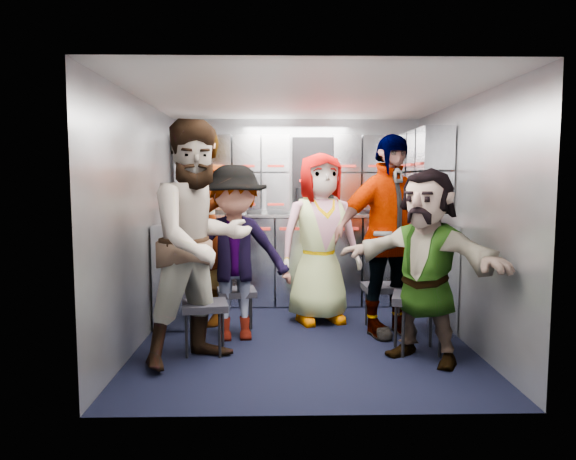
{
  "coord_description": "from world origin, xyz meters",
  "views": [
    {
      "loc": [
        -0.22,
        -4.45,
        1.41
      ],
      "look_at": [
        -0.12,
        0.35,
        0.94
      ],
      "focal_mm": 32.0,
      "sensor_mm": 36.0,
      "label": 1
    }
  ],
  "objects_px": {
    "jump_seat_near_right": "(418,302)",
    "attendant_arc_c": "(320,238)",
    "attendant_arc_d": "(388,236)",
    "attendant_arc_e": "(425,265)",
    "attendant_arc_a": "(200,243)",
    "jump_seat_mid_right": "(383,290)",
    "jump_seat_mid_left": "(237,294)",
    "jump_seat_center": "(318,283)",
    "jump_seat_near_left": "(205,308)",
    "attendant_arc_b": "(235,253)",
    "attendant_standing": "(201,225)"
  },
  "relations": [
    {
      "from": "jump_seat_near_right",
      "to": "attendant_arc_c",
      "type": "height_order",
      "value": "attendant_arc_c"
    },
    {
      "from": "jump_seat_near_right",
      "to": "attendant_arc_d",
      "type": "distance_m",
      "value": 0.71
    },
    {
      "from": "attendant_arc_e",
      "to": "attendant_arc_a",
      "type": "bearing_deg",
      "value": -138.23
    },
    {
      "from": "jump_seat_mid_right",
      "to": "attendant_arc_e",
      "type": "xyz_separation_m",
      "value": [
        0.15,
        -0.85,
        0.38
      ]
    },
    {
      "from": "attendant_arc_a",
      "to": "attendant_arc_e",
      "type": "bearing_deg",
      "value": -40.66
    },
    {
      "from": "attendant_arc_d",
      "to": "jump_seat_mid_left",
      "type": "bearing_deg",
      "value": 156.28
    },
    {
      "from": "jump_seat_mid_left",
      "to": "jump_seat_near_right",
      "type": "bearing_deg",
      "value": -20.72
    },
    {
      "from": "jump_seat_center",
      "to": "attendant_arc_c",
      "type": "relative_size",
      "value": 0.24
    },
    {
      "from": "jump_seat_near_left",
      "to": "attendant_arc_a",
      "type": "bearing_deg",
      "value": -90.0
    },
    {
      "from": "jump_seat_mid_right",
      "to": "attendant_arc_b",
      "type": "height_order",
      "value": "attendant_arc_b"
    },
    {
      "from": "jump_seat_near_left",
      "to": "jump_seat_near_right",
      "type": "relative_size",
      "value": 0.86
    },
    {
      "from": "attendant_arc_a",
      "to": "jump_seat_near_left",
      "type": "bearing_deg",
      "value": 49.56
    },
    {
      "from": "attendant_standing",
      "to": "attendant_arc_d",
      "type": "relative_size",
      "value": 1.07
    },
    {
      "from": "jump_seat_near_right",
      "to": "attendant_arc_a",
      "type": "bearing_deg",
      "value": -174.29
    },
    {
      "from": "jump_seat_near_left",
      "to": "jump_seat_near_right",
      "type": "height_order",
      "value": "jump_seat_near_right"
    },
    {
      "from": "jump_seat_mid_right",
      "to": "attendant_arc_c",
      "type": "relative_size",
      "value": 0.25
    },
    {
      "from": "jump_seat_mid_left",
      "to": "attendant_arc_e",
      "type": "bearing_deg",
      "value": -26.42
    },
    {
      "from": "attendant_arc_c",
      "to": "jump_seat_mid_right",
      "type": "bearing_deg",
      "value": -40.26
    },
    {
      "from": "jump_seat_center",
      "to": "jump_seat_mid_right",
      "type": "bearing_deg",
      "value": -38.64
    },
    {
      "from": "attendant_standing",
      "to": "attendant_arc_b",
      "type": "relative_size",
      "value": 1.27
    },
    {
      "from": "attendant_arc_b",
      "to": "attendant_arc_e",
      "type": "relative_size",
      "value": 1.02
    },
    {
      "from": "jump_seat_mid_right",
      "to": "attendant_arc_a",
      "type": "height_order",
      "value": "attendant_arc_a"
    },
    {
      "from": "attendant_arc_c",
      "to": "jump_seat_near_right",
      "type": "bearing_deg",
      "value": -67.16
    },
    {
      "from": "jump_seat_mid_left",
      "to": "attendant_arc_c",
      "type": "bearing_deg",
      "value": 25.29
    },
    {
      "from": "attendant_arc_a",
      "to": "attendant_arc_d",
      "type": "height_order",
      "value": "attendant_arc_a"
    },
    {
      "from": "attendant_arc_a",
      "to": "attendant_arc_e",
      "type": "relative_size",
      "value": 1.24
    },
    {
      "from": "jump_seat_center",
      "to": "attendant_arc_c",
      "type": "bearing_deg",
      "value": -90.0
    },
    {
      "from": "jump_seat_near_right",
      "to": "attendant_arc_d",
      "type": "height_order",
      "value": "attendant_arc_d"
    },
    {
      "from": "attendant_arc_d",
      "to": "attendant_arc_e",
      "type": "xyz_separation_m",
      "value": [
        0.15,
        -0.67,
        -0.16
      ]
    },
    {
      "from": "jump_seat_center",
      "to": "attendant_arc_e",
      "type": "bearing_deg",
      "value": -61.13
    },
    {
      "from": "attendant_arc_a",
      "to": "attendant_arc_b",
      "type": "bearing_deg",
      "value": 28.94
    },
    {
      "from": "jump_seat_near_left",
      "to": "jump_seat_mid_left",
      "type": "height_order",
      "value": "jump_seat_near_left"
    },
    {
      "from": "jump_seat_center",
      "to": "jump_seat_mid_right",
      "type": "distance_m",
      "value": 0.73
    },
    {
      "from": "jump_seat_near_right",
      "to": "jump_seat_mid_left",
      "type": "bearing_deg",
      "value": 159.28
    },
    {
      "from": "jump_seat_mid_right",
      "to": "jump_seat_near_right",
      "type": "height_order",
      "value": "jump_seat_near_right"
    },
    {
      "from": "jump_seat_mid_right",
      "to": "jump_seat_near_right",
      "type": "relative_size",
      "value": 0.86
    },
    {
      "from": "jump_seat_center",
      "to": "attendant_arc_d",
      "type": "distance_m",
      "value": 1.02
    },
    {
      "from": "jump_seat_mid_right",
      "to": "attendant_arc_c",
      "type": "xyz_separation_m",
      "value": [
        -0.57,
        0.28,
        0.46
      ]
    },
    {
      "from": "jump_seat_near_right",
      "to": "jump_seat_mid_right",
      "type": "bearing_deg",
      "value": 102.61
    },
    {
      "from": "attendant_standing",
      "to": "attendant_arc_e",
      "type": "height_order",
      "value": "attendant_standing"
    },
    {
      "from": "jump_seat_near_right",
      "to": "attendant_arc_a",
      "type": "xyz_separation_m",
      "value": [
        -1.73,
        -0.17,
        0.51
      ]
    },
    {
      "from": "jump_seat_near_right",
      "to": "attendant_arc_a",
      "type": "height_order",
      "value": "attendant_arc_a"
    },
    {
      "from": "jump_seat_mid_right",
      "to": "attendant_arc_b",
      "type": "xyz_separation_m",
      "value": [
        -1.37,
        -0.28,
        0.39
      ]
    },
    {
      "from": "jump_seat_near_right",
      "to": "attendant_arc_c",
      "type": "xyz_separation_m",
      "value": [
        -0.72,
        0.95,
        0.41
      ]
    },
    {
      "from": "jump_seat_center",
      "to": "attendant_arc_c",
      "type": "height_order",
      "value": "attendant_arc_c"
    },
    {
      "from": "jump_seat_mid_left",
      "to": "attendant_standing",
      "type": "bearing_deg",
      "value": 136.15
    },
    {
      "from": "jump_seat_near_left",
      "to": "attendant_arc_b",
      "type": "bearing_deg",
      "value": 61.15
    },
    {
      "from": "attendant_arc_a",
      "to": "attendant_arc_c",
      "type": "relative_size",
      "value": 1.11
    },
    {
      "from": "jump_seat_near_right",
      "to": "attendant_arc_d",
      "type": "bearing_deg",
      "value": 106.97
    },
    {
      "from": "attendant_arc_b",
      "to": "attendant_arc_d",
      "type": "xyz_separation_m",
      "value": [
        1.37,
        0.1,
        0.14
      ]
    }
  ]
}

